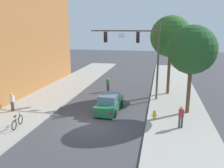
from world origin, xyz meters
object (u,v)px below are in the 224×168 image
traffic_signal_mast (138,47)px  pedestrian_crossing_road (108,84)px  bicycle_leaning (17,122)px  fire_hydrant (154,115)px  street_tree_nearest (192,50)px  pedestrian_sidewalk_left_walker (12,101)px  pedestrian_sidewalk_right_walker (181,116)px  car_lead_green (109,104)px  street_tree_second (171,37)px

traffic_signal_mast → pedestrian_crossing_road: (-3.65, 2.38, -4.44)m
bicycle_leaning → fire_hydrant: size_ratio=2.44×
pedestrian_crossing_road → street_tree_nearest: 11.04m
pedestrian_sidewalk_left_walker → bicycle_leaning: bearing=-50.7°
pedestrian_sidewalk_left_walker → pedestrian_sidewalk_right_walker: 14.08m
traffic_signal_mast → fire_hydrant: 7.54m
street_tree_nearest → pedestrian_sidewalk_left_walker: bearing=-169.2°
car_lead_green → bicycle_leaning: bearing=-139.1°
bicycle_leaning → street_tree_nearest: 14.60m
pedestrian_crossing_road → bicycle_leaning: 12.18m
bicycle_leaning → fire_hydrant: (9.76, 3.61, -0.03)m
traffic_signal_mast → fire_hydrant: size_ratio=10.42×
bicycle_leaning → pedestrian_crossing_road: bearing=69.9°
traffic_signal_mast → car_lead_green: bearing=-117.0°
bicycle_leaning → street_tree_second: size_ratio=0.21×
car_lead_green → pedestrian_sidewalk_left_walker: (-8.16, -2.08, 0.34)m
pedestrian_sidewalk_left_walker → street_tree_nearest: bearing=10.8°
fire_hydrant → street_tree_nearest: bearing=38.2°
pedestrian_sidewalk_left_walker → fire_hydrant: (12.15, 0.69, -0.56)m
pedestrian_sidewalk_right_walker → car_lead_green: bearing=155.8°
pedestrian_sidewalk_left_walker → traffic_signal_mast: bearing=30.9°
car_lead_green → bicycle_leaning: car_lead_green is taller
pedestrian_sidewalk_left_walker → bicycle_leaning: 3.81m
car_lead_green → street_tree_second: size_ratio=0.51×
pedestrian_sidewalk_right_walker → fire_hydrant: bearing=146.3°
fire_hydrant → bicycle_leaning: bearing=-159.7°
car_lead_green → fire_hydrant: 4.23m
car_lead_green → street_tree_nearest: (6.71, 0.75, 4.77)m
fire_hydrant → pedestrian_crossing_road: bearing=125.5°
pedestrian_sidewalk_right_walker → street_tree_nearest: (0.80, 3.41, 4.43)m
fire_hydrant → street_tree_second: (1.20, 7.93, 5.82)m
traffic_signal_mast → pedestrian_sidewalk_left_walker: (-10.23, -6.13, -4.29)m
bicycle_leaning → street_tree_second: (10.96, 11.54, 5.79)m
pedestrian_sidewalk_right_walker → street_tree_nearest: 5.65m
traffic_signal_mast → car_lead_green: (-2.07, -4.06, -4.63)m
traffic_signal_mast → pedestrian_sidewalk_right_walker: (3.84, -6.71, -4.29)m
pedestrian_sidewalk_left_walker → street_tree_nearest: 15.77m
car_lead_green → fire_hydrant: bearing=-19.1°
car_lead_green → pedestrian_crossing_road: bearing=103.8°
traffic_signal_mast → bicycle_leaning: traffic_signal_mast is taller
fire_hydrant → street_tree_second: bearing=81.4°
pedestrian_sidewalk_left_walker → street_tree_nearest: street_tree_nearest is taller
pedestrian_sidewalk_right_walker → street_tree_nearest: bearing=76.8°
bicycle_leaning → street_tree_nearest: bearing=24.7°
pedestrian_sidewalk_right_walker → street_tree_second: street_tree_second is taller
street_tree_nearest → pedestrian_sidewalk_right_walker: bearing=-103.2°
car_lead_green → pedestrian_sidewalk_right_walker: pedestrian_sidewalk_right_walker is taller
pedestrian_sidewalk_left_walker → street_tree_second: street_tree_second is taller
car_lead_green → pedestrian_sidewalk_left_walker: bearing=-165.7°
car_lead_green → pedestrian_sidewalk_left_walker: 8.42m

